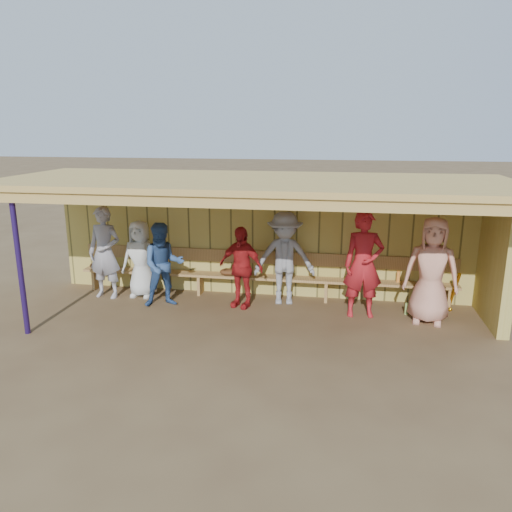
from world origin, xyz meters
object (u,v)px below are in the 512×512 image
Objects in this scene: player_h at (431,271)px; bench at (262,272)px; player_c at (163,265)px; player_a at (105,253)px; player_d at (241,267)px; player_b at (141,259)px; player_g at (363,265)px; player_e at (285,258)px.

player_h reaches higher than bench.
player_c is at bearing -170.62° from player_h.
player_a is 2.80m from player_d.
player_a is 1.18× the size of player_b.
player_b is at bearing -168.50° from player_d.
player_a is at bearing -170.14° from bench.
player_a is at bearing 170.43° from player_g.
player_g is at bearing -175.57° from player_h.
player_b is 0.81× the size of player_g.
bench is at bearing 151.88° from player_g.
player_b is 0.96× the size of player_c.
player_b is 1.00× the size of player_d.
player_e is (3.59, 0.23, -0.02)m from player_a.
player_e is (0.80, 0.33, 0.12)m from player_d.
player_h reaches higher than player_d.
player_a is at bearing 144.73° from player_c.
player_g is 2.14m from bench.
player_b is 0.86× the size of player_e.
player_d is at bearing -15.85° from player_c.
player_b is at bearing 18.39° from player_a.
player_b is 2.91m from player_e.
player_e is 1.54m from player_g.
player_h is at bearing 14.83° from player_d.
player_b is at bearing -171.30° from bench.
player_d is 0.21× the size of bench.
bench is at bearing 139.77° from player_e.
player_g is at bearing -24.36° from player_e.
player_c is at bearing -32.45° from player_b.
player_a reaches higher than bench.
player_g is (2.27, -0.11, 0.18)m from player_d.
player_h is at bearing -19.50° from player_e.
player_g is 0.25× the size of bench.
player_d is (1.47, 0.19, -0.03)m from player_c.
player_a is 1.02× the size of player_e.
player_h is at bearing -23.58° from player_c.
player_b is (0.68, 0.17, -0.14)m from player_a.
player_e is 2.68m from player_h.
player_a is at bearing 175.97° from player_e.
player_d is at bearing -4.54° from player_b.
player_e is 0.68m from bench.
player_a is 1.14× the size of player_c.
player_a reaches higher than player_b.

